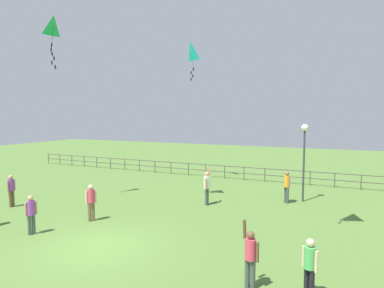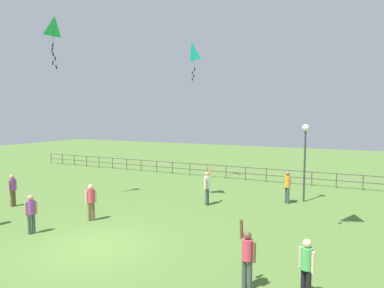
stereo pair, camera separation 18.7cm
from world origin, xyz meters
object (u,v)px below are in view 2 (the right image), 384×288
Objects in this scene: person_4 at (91,200)px; kite_3 at (191,52)px; lamppost at (305,145)px; person_6 at (13,188)px; person_3 at (31,212)px; kite_2 at (55,29)px; person_7 at (247,255)px; person_2 at (287,185)px; person_1 at (306,265)px; person_0 at (207,185)px.

kite_3 is (0.22, 9.67, 7.93)m from person_4.
kite_3 is at bearing 163.34° from lamppost.
person_3 is at bearing -28.75° from person_6.
person_6 is at bearing 151.25° from person_3.
person_6 is at bearing -138.96° from kite_2.
person_7 is (-0.19, -10.02, -2.11)m from lamppost.
person_1 is at bearing -77.57° from person_2.
person_4 is 8.22m from person_7.
person_6 is at bearing 179.20° from person_4.
person_1 is at bearing -1.53° from person_3.
lamppost is 2.70× the size of person_3.
person_0 is 1.26× the size of person_4.
person_0 is 0.77× the size of kite_2.
person_7 is (-1.48, -0.13, 0.03)m from person_1.
person_3 is 0.83× the size of person_7.
lamppost is 2.24× the size of person_7.
kite_3 is at bearing 88.69° from person_4.
person_7 is (8.73, -0.40, 0.04)m from person_3.
person_7 is 16.50m from kite_3.
person_6 is 0.62× the size of kite_3.
kite_2 is at bearing -153.23° from lamppost.
kite_2 is at bearing -114.67° from kite_3.
person_7 is at bearing -86.63° from person_2.
kite_3 is (1.17, 11.93, 7.98)m from person_3.
person_0 is at bearing -147.58° from lamppost.
kite_2 is 1.00× the size of kite_3.
person_6 is (-5.21, 0.07, 0.01)m from person_4.
person_1 is 0.60× the size of kite_3.
person_2 is at bearing 27.86° from person_6.
person_3 is at bearing -56.30° from kite_2.
person_1 is (1.28, -9.89, -2.14)m from lamppost.
kite_3 is at bearing 123.23° from person_0.
person_7 is at bearing -18.92° from person_4.
person_2 is 0.92× the size of person_7.
person_6 is 13.58m from kite_3.
lamppost is 5.59m from person_0.
person_3 is at bearing -112.86° from person_4.
kite_3 is at bearing 65.33° from kite_2.
kite_3 reaches higher than person_4.
person_7 is (12.99, -2.74, -0.01)m from person_6.
kite_3 reaches higher than person_6.
person_0 is 1.32× the size of person_3.
person_6 is (-4.26, 2.34, 0.05)m from person_3.
person_2 is at bearing 47.44° from person_3.
person_7 is 14.46m from kite_2.
person_4 is at bearing -91.31° from kite_3.
lamppost is 2.55× the size of person_6.
person_0 is 8.19m from person_3.
person_2 is 9.33m from person_7.
person_7 is at bearing -20.53° from kite_2.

